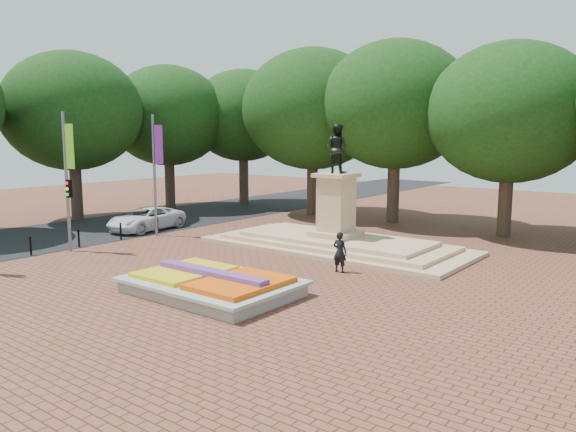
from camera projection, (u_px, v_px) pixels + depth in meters
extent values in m
plane|color=brown|center=(230.00, 279.00, 23.12)|extent=(90.00, 90.00, 0.00)
cube|color=black|center=(115.00, 226.00, 36.14)|extent=(9.00, 90.00, 0.02)
cube|color=gray|center=(212.00, 288.00, 20.92)|extent=(6.00, 4.00, 0.45)
cube|color=#A2AF9F|center=(211.00, 281.00, 20.88)|extent=(6.30, 4.30, 0.12)
cube|color=#F4600D|center=(240.00, 284.00, 19.98)|extent=(2.60, 3.40, 0.22)
cube|color=yellow|center=(185.00, 272.00, 21.75)|extent=(2.60, 3.40, 0.18)
cube|color=#4A2D7E|center=(211.00, 275.00, 20.85)|extent=(5.20, 0.55, 0.38)
cube|color=tan|center=(336.00, 246.00, 29.36)|extent=(14.00, 6.00, 0.20)
cube|color=tan|center=(336.00, 242.00, 29.33)|extent=(12.00, 5.00, 0.20)
cube|color=tan|center=(336.00, 238.00, 29.30)|extent=(10.00, 4.00, 0.20)
cube|color=tan|center=(336.00, 234.00, 29.26)|extent=(2.20, 2.20, 0.30)
cube|color=tan|center=(336.00, 204.00, 29.04)|extent=(1.50, 1.50, 2.80)
cube|color=tan|center=(337.00, 175.00, 28.82)|extent=(1.90, 1.90, 0.20)
imported|color=black|center=(337.00, 149.00, 28.62)|extent=(1.22, 0.95, 2.50)
cylinder|color=#33261B|center=(240.00, 181.00, 46.61)|extent=(0.80, 0.80, 4.00)
ellipsoid|color=black|center=(239.00, 124.00, 45.92)|extent=(8.80, 8.80, 7.48)
cylinder|color=#33261B|center=(319.00, 187.00, 41.75)|extent=(0.80, 0.80, 4.00)
ellipsoid|color=black|center=(320.00, 123.00, 41.06)|extent=(8.80, 8.80, 7.48)
cylinder|color=#33261B|center=(405.00, 193.00, 37.50)|extent=(0.80, 0.80, 4.00)
ellipsoid|color=black|center=(407.00, 122.00, 36.81)|extent=(8.80, 8.80, 7.48)
cylinder|color=#33261B|center=(513.00, 200.00, 33.24)|extent=(0.80, 0.80, 4.00)
ellipsoid|color=black|center=(518.00, 120.00, 32.56)|extent=(8.80, 8.80, 7.48)
cylinder|color=#33261B|center=(74.00, 192.00, 38.59)|extent=(0.80, 0.80, 3.84)
ellipsoid|color=black|center=(70.00, 126.00, 37.94)|extent=(8.40, 8.40, 7.14)
cylinder|color=#33261B|center=(165.00, 184.00, 44.84)|extent=(0.80, 0.80, 3.84)
ellipsoid|color=black|center=(163.00, 127.00, 44.19)|extent=(8.40, 8.40, 7.14)
cylinder|color=slate|center=(67.00, 182.00, 28.03)|extent=(0.16, 0.16, 7.00)
cube|color=#70BA25|center=(70.00, 146.00, 27.49)|extent=(0.70, 0.04, 2.20)
cylinder|color=slate|center=(155.00, 176.00, 32.32)|extent=(0.16, 0.16, 7.00)
cube|color=#6F2086|center=(159.00, 145.00, 31.79)|extent=(0.70, 0.04, 2.20)
cube|color=black|center=(69.00, 189.00, 27.95)|extent=(0.28, 0.18, 0.90)
cylinder|color=black|center=(31.00, 247.00, 27.37)|extent=(0.10, 0.10, 0.90)
sphere|color=black|center=(30.00, 237.00, 27.30)|extent=(0.12, 0.12, 0.12)
cylinder|color=black|center=(79.00, 239.00, 29.40)|extent=(0.10, 0.10, 0.90)
sphere|color=black|center=(78.00, 230.00, 29.33)|extent=(0.12, 0.12, 0.12)
cylinder|color=black|center=(121.00, 232.00, 31.43)|extent=(0.10, 0.10, 0.90)
sphere|color=black|center=(120.00, 224.00, 31.36)|extent=(0.12, 0.12, 0.12)
cylinder|color=black|center=(158.00, 226.00, 33.46)|extent=(0.10, 0.10, 0.90)
sphere|color=black|center=(157.00, 218.00, 33.39)|extent=(0.12, 0.12, 0.12)
imported|color=white|center=(146.00, 219.00, 34.61)|extent=(2.86, 5.31, 1.42)
imported|color=black|center=(340.00, 252.00, 24.07)|extent=(0.67, 0.47, 1.77)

